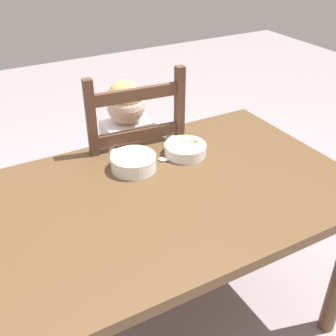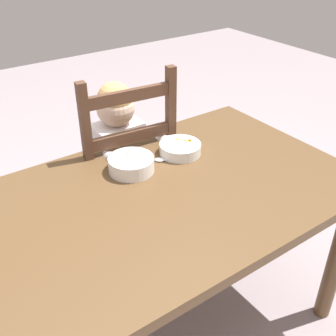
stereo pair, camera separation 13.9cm
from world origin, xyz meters
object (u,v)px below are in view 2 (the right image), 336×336
at_px(bowl_of_carrots, 180,148).
at_px(spoon, 165,160).
at_px(dining_chair, 122,180).
at_px(bowl_of_peas, 131,164).
at_px(dining_table, 169,212).
at_px(child_figure, 122,152).

relative_size(bowl_of_carrots, spoon, 1.36).
bearing_deg(spoon, dining_chair, 96.97).
bearing_deg(dining_chair, bowl_of_carrots, -67.43).
relative_size(dining_chair, bowl_of_carrots, 6.17).
distance_m(dining_chair, bowl_of_carrots, 0.42).
height_order(dining_chair, bowl_of_peas, dining_chair).
bearing_deg(dining_table, child_figure, 81.28).
height_order(dining_table, spoon, spoon).
bearing_deg(child_figure, bowl_of_carrots, -68.25).
xyz_separation_m(dining_chair, bowl_of_peas, (-0.11, -0.29, 0.28)).
xyz_separation_m(child_figure, bowl_of_peas, (-0.12, -0.29, 0.12)).
xyz_separation_m(child_figure, spoon, (0.03, -0.30, 0.10)).
distance_m(dining_table, spoon, 0.23).
relative_size(dining_chair, bowl_of_peas, 6.00).
distance_m(dining_table, bowl_of_carrots, 0.29).
bearing_deg(bowl_of_carrots, dining_chair, 112.57).
bearing_deg(bowl_of_carrots, child_figure, 111.75).
height_order(dining_table, bowl_of_peas, bowl_of_peas).
bearing_deg(child_figure, dining_table, -98.72).
bearing_deg(bowl_of_carrots, dining_table, -135.53).
bearing_deg(bowl_of_carrots, spoon, -171.88).
distance_m(child_figure, bowl_of_carrots, 0.34).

